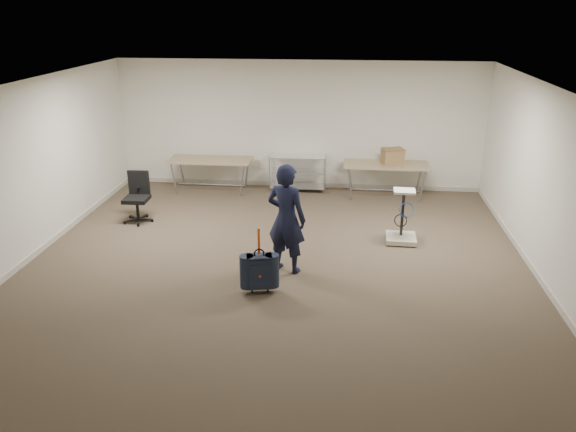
# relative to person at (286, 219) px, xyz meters

# --- Properties ---
(ground) EXTENTS (9.00, 9.00, 0.00)m
(ground) POSITION_rel_person_xyz_m (-0.18, -0.19, -0.86)
(ground) COLOR #46382A
(ground) RESTS_ON ground
(room_shell) EXTENTS (8.00, 9.00, 9.00)m
(room_shell) POSITION_rel_person_xyz_m (-0.18, 1.19, -0.81)
(room_shell) COLOR silver
(room_shell) RESTS_ON ground
(folding_table_left) EXTENTS (1.80, 0.75, 0.73)m
(folding_table_left) POSITION_rel_person_xyz_m (-2.08, 3.76, -0.18)
(folding_table_left) COLOR #97825D
(folding_table_left) RESTS_ON ground
(folding_table_right) EXTENTS (1.80, 0.75, 0.73)m
(folding_table_right) POSITION_rel_person_xyz_m (1.72, 3.76, -0.18)
(folding_table_right) COLOR #97825D
(folding_table_right) RESTS_ON ground
(wire_shelf) EXTENTS (1.22, 0.47, 0.80)m
(wire_shelf) POSITION_rel_person_xyz_m (-0.18, 4.01, -0.42)
(wire_shelf) COLOR silver
(wire_shelf) RESTS_ON ground
(person) EXTENTS (0.73, 0.61, 1.72)m
(person) POSITION_rel_person_xyz_m (0.00, 0.00, 0.00)
(person) COLOR black
(person) RESTS_ON ground
(suitcase) EXTENTS (0.39, 0.28, 0.98)m
(suitcase) POSITION_rel_person_xyz_m (-0.30, -0.77, -0.53)
(suitcase) COLOR black
(suitcase) RESTS_ON ground
(office_chair) EXTENTS (0.58, 0.58, 0.95)m
(office_chair) POSITION_rel_person_xyz_m (-3.04, 1.82, -0.57)
(office_chair) COLOR black
(office_chair) RESTS_ON ground
(equipment_cart) EXTENTS (0.53, 0.53, 0.95)m
(equipment_cart) POSITION_rel_person_xyz_m (1.87, 1.32, -0.61)
(equipment_cart) COLOR #EFE6CD
(equipment_cart) RESTS_ON ground
(cardboard_box) EXTENTS (0.50, 0.43, 0.32)m
(cardboard_box) POSITION_rel_person_xyz_m (1.84, 3.81, 0.03)
(cardboard_box) COLOR #895E40
(cardboard_box) RESTS_ON folding_table_right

